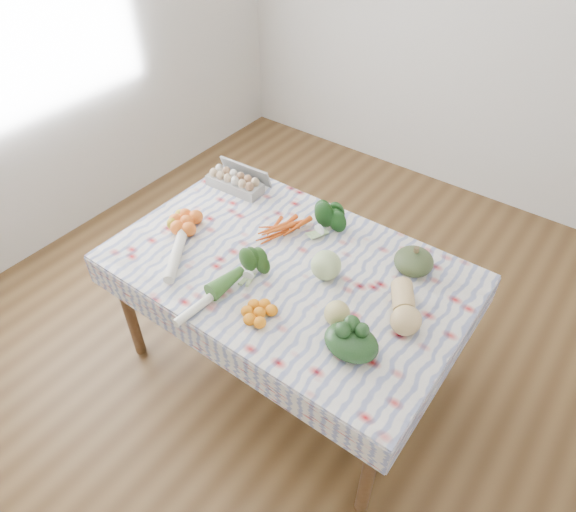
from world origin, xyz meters
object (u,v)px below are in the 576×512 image
object	(u,v)px
kabocha_squash	(414,261)
grapefruit	(337,313)
egg_carton	(235,182)
cabbage	(326,265)
butternut_squash	(405,306)
dining_table	(288,278)

from	to	relation	value
kabocha_squash	grapefruit	xyz separation A→B (m)	(-0.11, -0.47, -0.00)
egg_carton	cabbage	size ratio (longest dim) A/B	2.34
grapefruit	cabbage	bearing A→B (deg)	133.13
cabbage	butternut_squash	world-z (taller)	cabbage
cabbage	grapefruit	world-z (taller)	cabbage
butternut_squash	dining_table	bearing A→B (deg)	152.04
cabbage	grapefruit	xyz separation A→B (m)	(0.19, -0.20, -0.02)
dining_table	kabocha_squash	world-z (taller)	kabocha_squash
dining_table	butternut_squash	distance (m)	0.60
dining_table	grapefruit	xyz separation A→B (m)	(0.37, -0.16, 0.14)
kabocha_squash	grapefruit	bearing A→B (deg)	-103.52
butternut_squash	egg_carton	bearing A→B (deg)	134.76
dining_table	egg_carton	size ratio (longest dim) A/B	4.91
cabbage	dining_table	bearing A→B (deg)	-167.08
egg_carton	grapefruit	world-z (taller)	grapefruit
dining_table	egg_carton	distance (m)	0.71
egg_carton	butternut_squash	distance (m)	1.23
egg_carton	grapefruit	xyz separation A→B (m)	(0.98, -0.49, 0.01)
grapefruit	kabocha_squash	bearing A→B (deg)	76.48
dining_table	egg_carton	world-z (taller)	egg_carton
cabbage	butternut_squash	size ratio (longest dim) A/B	0.51
butternut_squash	grapefruit	xyz separation A→B (m)	(-0.21, -0.20, -0.01)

